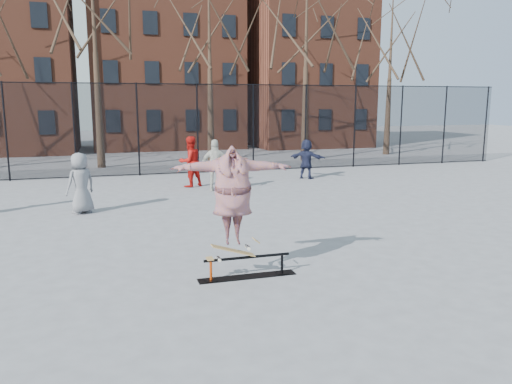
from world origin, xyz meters
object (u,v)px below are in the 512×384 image
object	(u,v)px
skater	(233,204)
bystander_red	(190,162)
bystander_white	(216,165)
bystander_navy	(306,159)
bystander_grey	(81,183)
skate_rail	(247,269)
skateboard	(233,254)

from	to	relation	value
skater	bystander_red	distance (m)	10.27
bystander_white	bystander_navy	world-z (taller)	bystander_white
bystander_grey	bystander_white	bearing A→B (deg)	175.44
skate_rail	skateboard	size ratio (longest dim) A/B	2.07
bystander_grey	bystander_white	size ratio (longest dim) A/B	0.95
skater	bystander_red	xyz separation A→B (m)	(0.91, 10.22, -0.44)
skate_rail	bystander_white	bearing A→B (deg)	81.37
skateboard	bystander_white	size ratio (longest dim) A/B	0.48
skater	bystander_navy	world-z (taller)	skater
skater	bystander_navy	size ratio (longest dim) A/B	1.31
bystander_grey	skater	bearing A→B (deg)	80.18
bystander_grey	bystander_navy	world-z (taller)	bystander_grey
bystander_navy	skateboard	bearing A→B (deg)	104.05
skate_rail	bystander_grey	distance (m)	7.31
skater	bystander_grey	xyz separation A→B (m)	(-2.86, 6.57, -0.51)
skate_rail	bystander_white	world-z (taller)	bystander_white
skateboard	skater	size ratio (longest dim) A/B	0.41
skate_rail	skater	world-z (taller)	skater
skateboard	bystander_grey	bearing A→B (deg)	113.56
skateboard	skater	bearing A→B (deg)	0.00
bystander_red	bystander_navy	world-z (taller)	bystander_red
skateboard	bystander_navy	world-z (taller)	bystander_navy
skateboard	bystander_white	xyz separation A→B (m)	(1.64, 9.05, 0.48)
bystander_red	bystander_white	xyz separation A→B (m)	(0.73, -1.18, -0.02)
bystander_white	bystander_navy	size ratio (longest dim) A/B	1.13
skate_rail	skater	size ratio (longest dim) A/B	0.84
skateboard	bystander_red	xyz separation A→B (m)	(0.91, 10.22, 0.50)
bystander_white	skateboard	bearing A→B (deg)	93.44
bystander_red	bystander_white	size ratio (longest dim) A/B	1.03
skateboard	bystander_navy	bearing A→B (deg)	61.41
bystander_grey	bystander_red	bearing A→B (deg)	-169.29
skateboard	skate_rail	bearing A→B (deg)	-0.00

